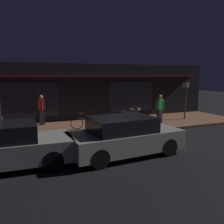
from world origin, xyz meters
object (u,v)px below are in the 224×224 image
at_px(parked_car_far, 124,136).
at_px(bicycle_parked, 87,122).
at_px(person_bystander, 160,109).
at_px(sign_post, 186,98).
at_px(person_photographer, 42,109).
at_px(motorcycle, 129,115).
at_px(parked_car_near, 4,146).

bearing_deg(parked_car_far, bicycle_parked, 94.22).
relative_size(person_bystander, parked_car_far, 0.40).
bearing_deg(parked_car_far, sign_post, 34.55).
xyz_separation_m(bicycle_parked, sign_post, (6.54, 0.38, 1.00)).
bearing_deg(parked_car_far, person_photographer, 111.34).
distance_m(person_bystander, sign_post, 2.54).
xyz_separation_m(motorcycle, parked_car_near, (-6.33, -4.05, 0.06)).
distance_m(bicycle_parked, parked_car_near, 5.17).
height_order(person_photographer, parked_car_near, person_photographer).
height_order(person_photographer, sign_post, sign_post).
relative_size(bicycle_parked, parked_car_far, 0.39).
height_order(person_bystander, parked_car_far, person_bystander).
bearing_deg(motorcycle, person_photographer, 161.95).
relative_size(motorcycle, parked_car_far, 0.40).
relative_size(bicycle_parked, sign_post, 0.68).
bearing_deg(sign_post, person_bystander, -162.69).
bearing_deg(sign_post, person_photographer, 169.53).
xyz_separation_m(motorcycle, person_bystander, (1.53, -0.81, 0.38)).
distance_m(motorcycle, sign_post, 4.01).
distance_m(motorcycle, bicycle_parked, 2.68).
bearing_deg(parked_car_near, bicycle_parked, 44.27).
bearing_deg(parked_car_near, parked_car_far, -4.58).
bearing_deg(bicycle_parked, parked_car_near, -135.73).
xyz_separation_m(sign_post, parked_car_far, (-6.25, -4.31, -0.81)).
bearing_deg(person_bystander, person_photographer, 159.38).
height_order(motorcycle, person_bystander, person_bystander).
relative_size(motorcycle, parked_car_near, 0.41).
height_order(person_photographer, parked_car_far, person_photographer).
bearing_deg(bicycle_parked, motorcycle, 9.74).
distance_m(motorcycle, person_photographer, 4.90).
distance_m(sign_post, parked_car_far, 7.64).
bearing_deg(bicycle_parked, person_bystander, -4.91).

